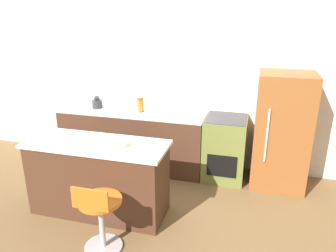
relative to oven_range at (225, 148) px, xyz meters
The scene contains 11 objects.
ground_plane 1.26m from the oven_range, 162.83° to the right, with size 14.00×14.00×0.00m, color brown.
wall_back 1.43m from the oven_range, 162.23° to the left, with size 8.00×0.06×2.60m.
back_counter 1.46m from the oven_range, behind, with size 2.30×0.65×0.94m.
kitchen_island 1.93m from the oven_range, 136.60° to the right, with size 1.72×0.65×0.93m.
oven_range is the anchor object (origin of this frame).
refrigerator 0.84m from the oven_range, ahead, with size 0.74×0.71×1.64m.
stool_chair 2.25m from the oven_range, 118.23° to the right, with size 0.45×0.45×0.83m.
kettle 2.11m from the oven_range, behind, with size 0.16×0.16×0.20m.
mixing_bowl 0.85m from the oven_range, behind, with size 0.27×0.27×0.10m.
canister_jar 1.43m from the oven_range, behind, with size 0.11×0.11×0.21m.
fruit_bowl 1.78m from the oven_range, 129.82° to the right, with size 0.25×0.25×0.06m.
Camera 1 is at (1.48, -4.21, 2.43)m, focal length 35.00 mm.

